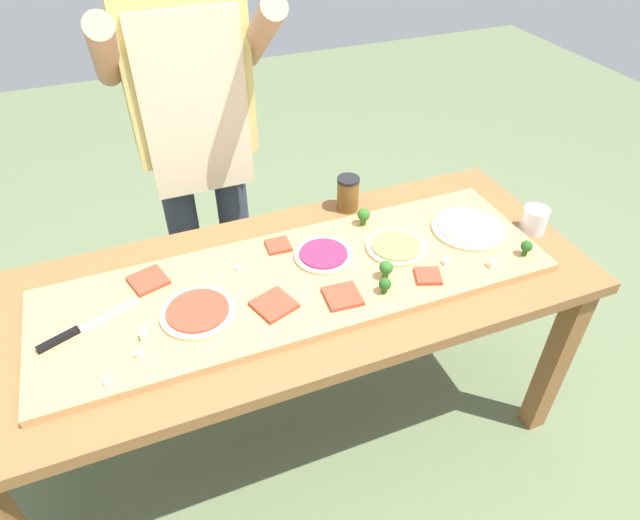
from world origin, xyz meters
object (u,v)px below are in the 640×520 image
(cheese_crumble_d, at_px, (446,262))
(cheese_crumble_f, at_px, (108,382))
(broccoli_floret_back_mid, at_px, (364,215))
(broccoli_floret_center_left, at_px, (526,247))
(cheese_crumble_b, at_px, (237,269))
(pizza_slice_near_left, at_px, (428,276))
(sauce_jar, at_px, (348,194))
(pizza_whole_white_garlic, at_px, (468,228))
(cook_center, at_px, (194,124))
(flour_cup, at_px, (534,221))
(pizza_whole_tomato_red, at_px, (198,312))
(cheese_crumble_c, at_px, (492,264))
(prep_table, at_px, (291,305))
(pizza_whole_beet_magenta, at_px, (323,255))
(broccoli_floret_back_left, at_px, (386,268))
(broccoli_floret_center_right, at_px, (385,285))
(chefs_knife, at_px, (76,331))
(pizza_slice_far_right, at_px, (343,296))
(pizza_slice_far_left, at_px, (274,305))
(cheese_crumble_e, at_px, (140,355))
(pizza_whole_pesto_green, at_px, (396,247))
(cheese_crumble_a, at_px, (144,335))
(pizza_slice_near_right, at_px, (148,280))
(pizza_slice_center, at_px, (278,245))

(cheese_crumble_d, height_order, cheese_crumble_f, cheese_crumble_d)
(cheese_crumble_f, bearing_deg, broccoli_floret_back_mid, 23.59)
(broccoli_floret_center_left, bearing_deg, cheese_crumble_b, 163.15)
(pizza_slice_near_left, bearing_deg, sauce_jar, 97.24)
(pizza_whole_white_garlic, bearing_deg, cheese_crumble_d, -142.73)
(cheese_crumble_f, bearing_deg, cook_center, 63.95)
(pizza_slice_near_left, distance_m, flour_cup, 0.47)
(pizza_whole_tomato_red, xyz_separation_m, broccoli_floret_center_left, (0.99, -0.12, 0.02))
(cheese_crumble_c, xyz_separation_m, cheese_crumble_f, (-1.11, -0.03, -0.00))
(prep_table, relative_size, pizza_slice_near_left, 24.78)
(pizza_whole_white_garlic, xyz_separation_m, cheese_crumble_f, (-1.15, -0.21, -0.00))
(pizza_whole_beet_magenta, distance_m, broccoli_floret_back_left, 0.21)
(pizza_whole_tomato_red, distance_m, sauce_jar, 0.70)
(pizza_slice_near_left, relative_size, flour_cup, 0.85)
(broccoli_floret_center_right, distance_m, cheese_crumble_f, 0.76)
(chefs_knife, bearing_deg, prep_table, 1.03)
(cheese_crumble_b, bearing_deg, pizza_slice_far_right, -42.75)
(broccoli_floret_center_left, distance_m, cheese_crumble_d, 0.26)
(broccoli_floret_back_mid, bearing_deg, pizza_slice_far_left, -146.40)
(pizza_whole_white_garlic, xyz_separation_m, broccoli_floret_back_left, (-0.36, -0.11, 0.03))
(pizza_whole_white_garlic, height_order, broccoli_floret_center_left, broccoli_floret_center_left)
(cheese_crumble_e, bearing_deg, broccoli_floret_center_right, -0.94)
(pizza_whole_pesto_green, distance_m, cheese_crumble_d, 0.16)
(chefs_knife, bearing_deg, broccoli_floret_back_mid, 10.39)
(pizza_whole_white_garlic, bearing_deg, cook_center, 140.13)
(cheese_crumble_b, relative_size, flour_cup, 0.15)
(pizza_whole_pesto_green, height_order, broccoli_floret_back_mid, broccoli_floret_back_mid)
(pizza_whole_pesto_green, height_order, cheese_crumble_b, pizza_whole_pesto_green)
(broccoli_floret_center_left, bearing_deg, pizza_slice_near_left, 177.04)
(pizza_slice_near_left, height_order, cheese_crumble_e, cheese_crumble_e)
(broccoli_floret_back_left, xyz_separation_m, cheese_crumble_a, (-0.69, 0.02, -0.02))
(pizza_slice_far_right, distance_m, sauce_jar, 0.49)
(broccoli_floret_center_right, relative_size, sauce_jar, 0.40)
(cheese_crumble_e, xyz_separation_m, flour_cup, (1.29, 0.10, 0.00))
(pizza_slice_near_right, distance_m, pizza_slice_near_left, 0.82)
(broccoli_floret_back_left, height_order, cheese_crumble_b, broccoli_floret_back_left)
(cheese_crumble_b, height_order, cheese_crumble_d, cheese_crumble_d)
(pizza_whole_tomato_red, height_order, sauce_jar, sauce_jar)
(pizza_whole_beet_magenta, height_order, pizza_slice_center, pizza_whole_beet_magenta)
(cheese_crumble_c, xyz_separation_m, sauce_jar, (-0.26, 0.48, 0.03))
(chefs_knife, height_order, cheese_crumble_a, cheese_crumble_a)
(pizza_whole_beet_magenta, xyz_separation_m, pizza_whole_white_garlic, (0.49, -0.04, 0.00))
(pizza_slice_near_right, distance_m, broccoli_floret_center_left, 1.14)
(cheese_crumble_c, xyz_separation_m, cheese_crumble_d, (-0.12, 0.06, -0.00))
(cheese_crumble_f, bearing_deg, sauce_jar, 30.88)
(broccoli_floret_back_mid, bearing_deg, cheese_crumble_f, -156.41)
(chefs_knife, bearing_deg, pizza_slice_far_left, -10.56)
(pizza_slice_far_left, relative_size, broccoli_floret_center_right, 2.09)
(pizza_slice_near_right, height_order, broccoli_floret_center_right, broccoli_floret_center_right)
(pizza_whole_tomato_red, relative_size, pizza_slice_center, 2.82)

